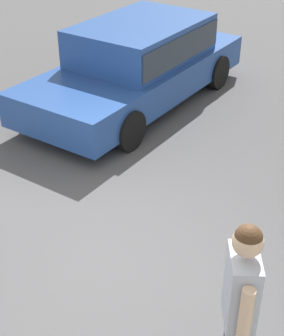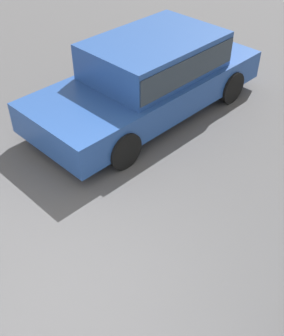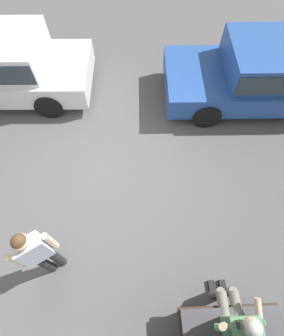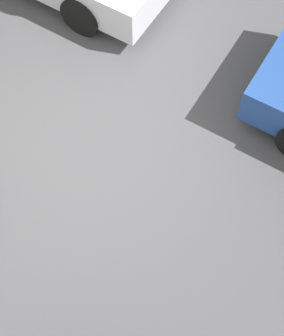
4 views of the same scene
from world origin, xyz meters
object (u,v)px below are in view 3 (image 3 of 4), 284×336
object	(u,v)px
person_on_phone	(236,316)
parked_car_near	(273,71)
pedestrian_standing	(37,252)
bench	(236,336)

from	to	relation	value
person_on_phone	parked_car_near	distance (m)	4.94
person_on_phone	pedestrian_standing	xyz separation A→B (m)	(2.63, -0.87, 0.29)
parked_car_near	pedestrian_standing	distance (m)	5.80
bench	pedestrian_standing	world-z (taller)	pedestrian_standing
parked_car_near	pedestrian_standing	size ratio (longest dim) A/B	2.63
bench	person_on_phone	bearing A→B (deg)	-93.22
bench	person_on_phone	world-z (taller)	person_on_phone
parked_car_near	pedestrian_standing	xyz separation A→B (m)	(4.45, 3.72, 0.27)
person_on_phone	pedestrian_standing	world-z (taller)	pedestrian_standing
bench	pedestrian_standing	distance (m)	2.87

